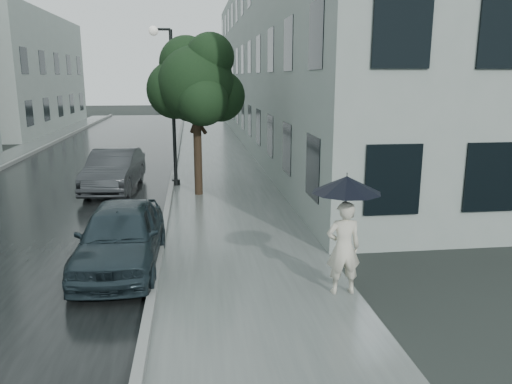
{
  "coord_description": "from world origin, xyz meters",
  "views": [
    {
      "loc": [
        -0.82,
        -8.24,
        3.69
      ],
      "look_at": [
        0.49,
        2.0,
        1.3
      ],
      "focal_mm": 35.0,
      "sensor_mm": 36.0,
      "label": 1
    }
  ],
  "objects": [
    {
      "name": "car_near",
      "position": [
        -2.27,
        1.33,
        0.66
      ],
      "size": [
        1.61,
        3.84,
        1.3
      ],
      "primitive_type": "imported",
      "rotation": [
        0.0,
        0.0,
        -0.02
      ],
      "color": "#1C292F",
      "rests_on": "ground"
    },
    {
      "name": "lamp_post",
      "position": [
        -1.58,
        9.01,
        3.03
      ],
      "size": [
        0.85,
        0.33,
        5.31
      ],
      "rotation": [
        0.0,
        0.0,
        -0.06
      ],
      "color": "black",
      "rests_on": "ground"
    },
    {
      "name": "asphalt_road",
      "position": [
        -5.08,
        12.0,
        0.0
      ],
      "size": [
        6.85,
        60.0,
        0.0
      ],
      "primitive_type": "cube",
      "color": "black",
      "rests_on": "ground"
    },
    {
      "name": "sidewalk",
      "position": [
        0.25,
        12.0,
        0.0
      ],
      "size": [
        3.5,
        60.0,
        0.01
      ],
      "primitive_type": "cube",
      "color": "slate",
      "rests_on": "ground"
    },
    {
      "name": "building_near",
      "position": [
        5.47,
        19.5,
        4.5
      ],
      "size": [
        7.02,
        36.0,
        9.0
      ],
      "color": "gray",
      "rests_on": "ground"
    },
    {
      "name": "ground",
      "position": [
        0.0,
        0.0,
        0.0
      ],
      "size": [
        120.0,
        120.0,
        0.0
      ],
      "primitive_type": "plane",
      "color": "black",
      "rests_on": "ground"
    },
    {
      "name": "car_far",
      "position": [
        -3.42,
        8.46,
        0.68
      ],
      "size": [
        1.68,
        4.16,
        1.34
      ],
      "primitive_type": "imported",
      "rotation": [
        0.0,
        0.0,
        -0.06
      ],
      "color": "#272A2D",
      "rests_on": "ground"
    },
    {
      "name": "umbrella",
      "position": [
        1.7,
        -0.42,
        1.95
      ],
      "size": [
        1.45,
        1.45,
        1.2
      ],
      "rotation": [
        0.0,
        0.0,
        0.28
      ],
      "color": "black",
      "rests_on": "ground"
    },
    {
      "name": "pedestrian",
      "position": [
        1.7,
        -0.39,
        0.83
      ],
      "size": [
        0.61,
        0.4,
        1.65
      ],
      "primitive_type": "imported",
      "rotation": [
        0.0,
        0.0,
        3.13
      ],
      "color": "beige",
      "rests_on": "sidewalk"
    },
    {
      "name": "street_tree",
      "position": [
        -0.66,
        7.58,
        3.49
      ],
      "size": [
        3.08,
        2.8,
        5.0
      ],
      "color": "#332619",
      "rests_on": "ground"
    },
    {
      "name": "kerb_near",
      "position": [
        -1.57,
        12.0,
        0.07
      ],
      "size": [
        0.15,
        60.0,
        0.15
      ],
      "primitive_type": "cube",
      "color": "slate",
      "rests_on": "ground"
    },
    {
      "name": "building_far_b",
      "position": [
        -13.77,
        30.0,
        4.0
      ],
      "size": [
        7.02,
        18.0,
        8.0
      ],
      "color": "gray",
      "rests_on": "ground"
    }
  ]
}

